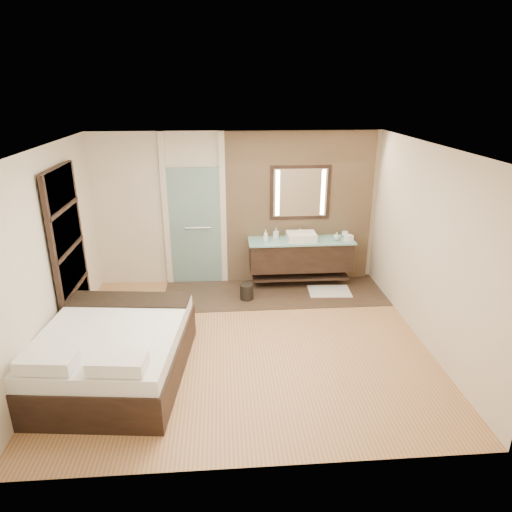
{
  "coord_description": "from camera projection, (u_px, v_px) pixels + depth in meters",
  "views": [
    {
      "loc": [
        -0.27,
        -5.59,
        3.4
      ],
      "look_at": [
        0.21,
        0.6,
        1.08
      ],
      "focal_mm": 32.0,
      "sensor_mm": 36.0,
      "label": 1
    }
  ],
  "objects": [
    {
      "name": "floor",
      "position": [
        245.0,
        342.0,
        6.44
      ],
      "size": [
        5.0,
        5.0,
        0.0
      ],
      "primitive_type": "plane",
      "color": "#9D6B41",
      "rests_on": "ground"
    },
    {
      "name": "tile_strip",
      "position": [
        274.0,
        293.0,
        7.97
      ],
      "size": [
        3.8,
        1.3,
        0.01
      ],
      "primitive_type": "cube",
      "color": "#34231C",
      "rests_on": "floor"
    },
    {
      "name": "stone_wall",
      "position": [
        299.0,
        209.0,
        8.1
      ],
      "size": [
        2.6,
        0.08,
        2.7
      ],
      "primitive_type": "cube",
      "color": "tan",
      "rests_on": "floor"
    },
    {
      "name": "vanity",
      "position": [
        300.0,
        255.0,
        8.1
      ],
      "size": [
        1.85,
        0.55,
        0.88
      ],
      "color": "black",
      "rests_on": "stone_wall"
    },
    {
      "name": "mirror_unit",
      "position": [
        300.0,
        193.0,
        7.95
      ],
      "size": [
        1.06,
        0.04,
        0.96
      ],
      "color": "black",
      "rests_on": "stone_wall"
    },
    {
      "name": "frosted_door",
      "position": [
        195.0,
        222.0,
        8.04
      ],
      "size": [
        1.1,
        0.12,
        2.7
      ],
      "color": "#ABD9D5",
      "rests_on": "floor"
    },
    {
      "name": "shoji_partition",
      "position": [
        69.0,
        252.0,
        6.4
      ],
      "size": [
        0.06,
        1.2,
        2.4
      ],
      "color": "black",
      "rests_on": "floor"
    },
    {
      "name": "bed",
      "position": [
        113.0,
        352.0,
        5.6
      ],
      "size": [
        1.9,
        2.28,
        0.81
      ],
      "rotation": [
        0.0,
        0.0,
        -0.11
      ],
      "color": "black",
      "rests_on": "floor"
    },
    {
      "name": "bath_mat",
      "position": [
        329.0,
        291.0,
        8.0
      ],
      "size": [
        0.75,
        0.54,
        0.02
      ],
      "primitive_type": "cube",
      "rotation": [
        0.0,
        0.0,
        -0.05
      ],
      "color": "white",
      "rests_on": "floor"
    },
    {
      "name": "waste_bin",
      "position": [
        247.0,
        292.0,
        7.68
      ],
      "size": [
        0.28,
        0.28,
        0.28
      ],
      "primitive_type": "cylinder",
      "rotation": [
        0.0,
        0.0,
        -0.31
      ],
      "color": "black",
      "rests_on": "floor"
    },
    {
      "name": "tissue_box",
      "position": [
        349.0,
        238.0,
        7.94
      ],
      "size": [
        0.15,
        0.15,
        0.1
      ],
      "primitive_type": "cube",
      "rotation": [
        0.0,
        0.0,
        0.36
      ],
      "color": "white",
      "rests_on": "vanity"
    },
    {
      "name": "soap_bottle_a",
      "position": [
        266.0,
        236.0,
        7.87
      ],
      "size": [
        0.09,
        0.09,
        0.21
      ],
      "primitive_type": "imported",
      "rotation": [
        0.0,
        0.0,
        0.17
      ],
      "color": "white",
      "rests_on": "vanity"
    },
    {
      "name": "soap_bottle_b",
      "position": [
        276.0,
        233.0,
        8.04
      ],
      "size": [
        0.11,
        0.11,
        0.19
      ],
      "primitive_type": "imported",
      "rotation": [
        0.0,
        0.0,
        -0.36
      ],
      "color": "#B2B2B2",
      "rests_on": "vanity"
    },
    {
      "name": "soap_bottle_c",
      "position": [
        337.0,
        236.0,
        7.95
      ],
      "size": [
        0.13,
        0.13,
        0.14
      ],
      "primitive_type": "imported",
      "rotation": [
        0.0,
        0.0,
        -0.19
      ],
      "color": "#A2CCC6",
      "rests_on": "vanity"
    },
    {
      "name": "cup",
      "position": [
        345.0,
        234.0,
        8.17
      ],
      "size": [
        0.12,
        0.12,
        0.09
      ],
      "primitive_type": "imported",
      "rotation": [
        0.0,
        0.0,
        -0.08
      ],
      "color": "white",
      "rests_on": "vanity"
    }
  ]
}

